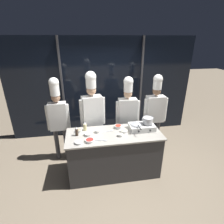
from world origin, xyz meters
The scene contains 22 objects.
ground_plane centered at (0.00, 0.00, 0.00)m, with size 24.00×24.00×0.00m, color #7F705B.
window_wall_back centered at (0.00, 1.77, 1.35)m, with size 5.07×0.09×2.70m.
demo_counter centered at (0.00, 0.00, 0.46)m, with size 1.85×0.75×0.93m.
portable_stove centered at (0.58, 0.07, 0.99)m, with size 0.50×0.34×0.13m.
frying_pan centered at (0.46, 0.07, 1.07)m, with size 0.23×0.40×0.05m.
stock_pot centered at (0.69, 0.07, 1.12)m, with size 0.23×0.20×0.13m.
squeeze_bottle_soy centered at (-0.71, 0.05, 1.01)m, with size 0.06×0.06×0.18m.
squeeze_bottle_oil centered at (-0.55, 0.23, 1.01)m, with size 0.07×0.07×0.18m.
prep_bowl_mushrooms centered at (-0.68, 0.18, 0.95)m, with size 0.13×0.13×0.05m.
prep_bowl_chili_flakes centered at (0.12, 0.21, 0.96)m, with size 0.16×0.16×0.06m.
prep_bowl_chicken centered at (-0.31, 0.10, 0.96)m, with size 0.10×0.10×0.05m.
prep_bowl_garlic centered at (-0.49, 0.02, 0.95)m, with size 0.16×0.16×0.05m.
prep_bowl_ginger centered at (0.20, 0.03, 0.95)m, with size 0.15×0.15×0.04m.
prep_bowl_noodles centered at (0.10, -0.11, 0.95)m, with size 0.10×0.10×0.05m.
prep_bowl_bell_pepper centered at (-0.48, -0.21, 0.95)m, with size 0.17×0.17×0.05m.
prep_bowl_onion centered at (-0.67, -0.23, 0.95)m, with size 0.15×0.15×0.04m.
serving_spoon_slotted centered at (-0.23, -0.22, 0.93)m, with size 0.22×0.06×0.02m.
serving_spoon_solid centered at (-0.06, 0.12, 0.93)m, with size 0.26×0.11×0.02m.
chef_head centered at (-1.11, 0.68, 1.13)m, with size 0.49×0.21×1.92m.
chef_sous centered at (-0.37, 0.61, 1.20)m, with size 0.55×0.30×2.03m.
chef_line centered at (0.42, 0.63, 1.10)m, with size 0.54×0.23×1.89m.
chef_pastry centered at (1.10, 0.69, 1.10)m, with size 0.56×0.22×1.91m.
Camera 1 is at (-0.53, -2.91, 2.63)m, focal length 28.00 mm.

